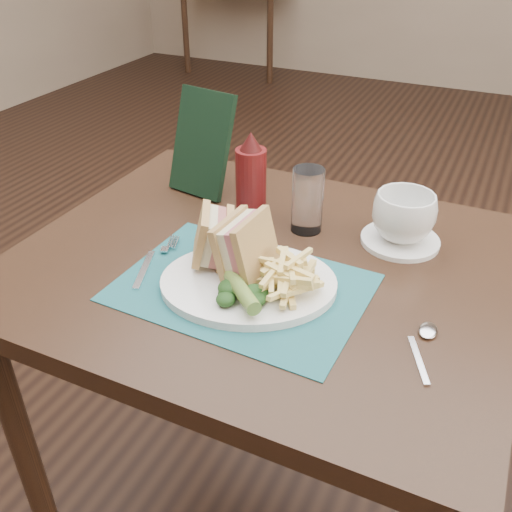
{
  "coord_description": "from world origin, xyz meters",
  "views": [
    {
      "loc": [
        0.36,
        -1.31,
        1.32
      ],
      "look_at": [
        0.02,
        -0.57,
        0.8
      ],
      "focal_mm": 40.0,
      "sensor_mm": 36.0,
      "label": 1
    }
  ],
  "objects_px": {
    "coffee_cup": "(404,217)",
    "ketchup_bottle": "(251,177)",
    "sandwich_half_a": "(201,236)",
    "table_bg_left": "(243,24)",
    "placemat": "(242,287)",
    "saucer": "(400,240)",
    "sandwich_half_b": "(235,242)",
    "plate": "(248,283)",
    "drinking_glass": "(307,200)",
    "check_presenter": "(202,143)",
    "table_main": "(262,401)"
  },
  "relations": [
    {
      "from": "sandwich_half_b",
      "to": "ketchup_bottle",
      "type": "bearing_deg",
      "value": 111.94
    },
    {
      "from": "table_main",
      "to": "ketchup_bottle",
      "type": "xyz_separation_m",
      "value": [
        -0.09,
        0.13,
        0.47
      ]
    },
    {
      "from": "plate",
      "to": "coffee_cup",
      "type": "xyz_separation_m",
      "value": [
        0.2,
        0.26,
        0.05
      ]
    },
    {
      "from": "plate",
      "to": "drinking_glass",
      "type": "bearing_deg",
      "value": 64.18
    },
    {
      "from": "table_main",
      "to": "table_bg_left",
      "type": "xyz_separation_m",
      "value": [
        -1.94,
        3.84,
        0.0
      ]
    },
    {
      "from": "sandwich_half_a",
      "to": "sandwich_half_b",
      "type": "bearing_deg",
      "value": -28.54
    },
    {
      "from": "sandwich_half_b",
      "to": "ketchup_bottle",
      "type": "relative_size",
      "value": 0.59
    },
    {
      "from": "saucer",
      "to": "coffee_cup",
      "type": "xyz_separation_m",
      "value": [
        0.0,
        0.0,
        0.05
      ]
    },
    {
      "from": "plate",
      "to": "check_presenter",
      "type": "relative_size",
      "value": 1.32
    },
    {
      "from": "sandwich_half_a",
      "to": "coffee_cup",
      "type": "height_order",
      "value": "sandwich_half_a"
    },
    {
      "from": "placemat",
      "to": "sandwich_half_b",
      "type": "xyz_separation_m",
      "value": [
        -0.02,
        0.02,
        0.07
      ]
    },
    {
      "from": "sandwich_half_a",
      "to": "table_bg_left",
      "type": "bearing_deg",
      "value": 88.03
    },
    {
      "from": "plate",
      "to": "sandwich_half_b",
      "type": "bearing_deg",
      "value": 130.02
    },
    {
      "from": "table_bg_left",
      "to": "drinking_glass",
      "type": "xyz_separation_m",
      "value": [
        1.97,
        -3.7,
        0.44
      ]
    },
    {
      "from": "ketchup_bottle",
      "to": "placemat",
      "type": "bearing_deg",
      "value": -68.0
    },
    {
      "from": "table_main",
      "to": "placemat",
      "type": "relative_size",
      "value": 2.18
    },
    {
      "from": "sandwich_half_b",
      "to": "saucer",
      "type": "height_order",
      "value": "sandwich_half_b"
    },
    {
      "from": "table_bg_left",
      "to": "sandwich_half_b",
      "type": "relative_size",
      "value": 8.21
    },
    {
      "from": "saucer",
      "to": "check_presenter",
      "type": "relative_size",
      "value": 0.66
    },
    {
      "from": "placemat",
      "to": "drinking_glass",
      "type": "relative_size",
      "value": 3.18
    },
    {
      "from": "plate",
      "to": "drinking_glass",
      "type": "distance_m",
      "value": 0.24
    },
    {
      "from": "placemat",
      "to": "ketchup_bottle",
      "type": "relative_size",
      "value": 2.22
    },
    {
      "from": "table_main",
      "to": "drinking_glass",
      "type": "relative_size",
      "value": 6.92
    },
    {
      "from": "saucer",
      "to": "plate",
      "type": "bearing_deg",
      "value": -127.61
    },
    {
      "from": "sandwich_half_a",
      "to": "saucer",
      "type": "distance_m",
      "value": 0.39
    },
    {
      "from": "table_bg_left",
      "to": "coffee_cup",
      "type": "xyz_separation_m",
      "value": [
        2.15,
        -3.68,
        0.43
      ]
    },
    {
      "from": "plate",
      "to": "table_bg_left",
      "type": "bearing_deg",
      "value": 94.75
    },
    {
      "from": "drinking_glass",
      "to": "sandwich_half_b",
      "type": "bearing_deg",
      "value": -103.69
    },
    {
      "from": "placemat",
      "to": "saucer",
      "type": "height_order",
      "value": "saucer"
    },
    {
      "from": "table_main",
      "to": "sandwich_half_a",
      "type": "bearing_deg",
      "value": -137.75
    },
    {
      "from": "coffee_cup",
      "to": "ketchup_bottle",
      "type": "distance_m",
      "value": 0.31
    },
    {
      "from": "plate",
      "to": "sandwich_half_b",
      "type": "xyz_separation_m",
      "value": [
        -0.03,
        0.02,
        0.06
      ]
    },
    {
      "from": "placemat",
      "to": "sandwich_half_b",
      "type": "bearing_deg",
      "value": 136.26
    },
    {
      "from": "table_main",
      "to": "coffee_cup",
      "type": "xyz_separation_m",
      "value": [
        0.21,
        0.16,
        0.43
      ]
    },
    {
      "from": "table_main",
      "to": "plate",
      "type": "height_order",
      "value": "plate"
    },
    {
      "from": "sandwich_half_b",
      "to": "placemat",
      "type": "bearing_deg",
      "value": -40.07
    },
    {
      "from": "table_bg_left",
      "to": "plate",
      "type": "distance_m",
      "value": 4.41
    },
    {
      "from": "placemat",
      "to": "plate",
      "type": "distance_m",
      "value": 0.01
    },
    {
      "from": "table_bg_left",
      "to": "plate",
      "type": "xyz_separation_m",
      "value": [
        1.95,
        -3.93,
        0.38
      ]
    },
    {
      "from": "coffee_cup",
      "to": "sandwich_half_b",
      "type": "bearing_deg",
      "value": -134.3
    },
    {
      "from": "sandwich_half_b",
      "to": "saucer",
      "type": "bearing_deg",
      "value": 49.37
    },
    {
      "from": "table_bg_left",
      "to": "saucer",
      "type": "relative_size",
      "value": 6.0
    },
    {
      "from": "plate",
      "to": "drinking_glass",
      "type": "height_order",
      "value": "drinking_glass"
    },
    {
      "from": "saucer",
      "to": "check_presenter",
      "type": "xyz_separation_m",
      "value": [
        -0.46,
        0.04,
        0.11
      ]
    },
    {
      "from": "sandwich_half_a",
      "to": "drinking_glass",
      "type": "height_order",
      "value": "drinking_glass"
    },
    {
      "from": "plate",
      "to": "sandwich_half_b",
      "type": "relative_size",
      "value": 2.74
    },
    {
      "from": "table_bg_left",
      "to": "drinking_glass",
      "type": "height_order",
      "value": "drinking_glass"
    },
    {
      "from": "table_bg_left",
      "to": "coffee_cup",
      "type": "relative_size",
      "value": 7.6
    },
    {
      "from": "sandwich_half_b",
      "to": "drinking_glass",
      "type": "xyz_separation_m",
      "value": [
        0.05,
        0.21,
        -0.01
      ]
    },
    {
      "from": "table_bg_left",
      "to": "saucer",
      "type": "height_order",
      "value": "saucer"
    }
  ]
}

